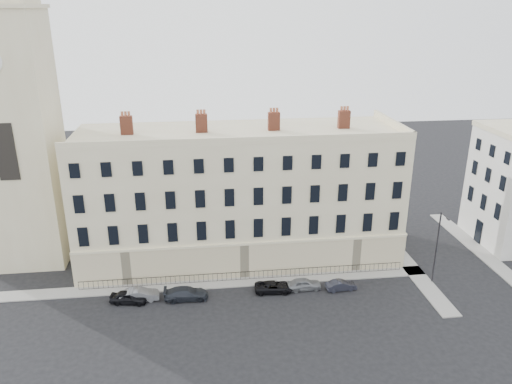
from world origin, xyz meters
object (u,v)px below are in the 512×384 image
car_d (274,287)px  car_c (186,294)px  car_b (139,295)px  car_f (341,285)px  car_a (129,297)px  streetlamp (437,245)px  car_e (304,284)px

car_d → car_c: bearing=95.7°
car_b → car_d: bearing=-93.3°
car_c → car_d: car_c is taller
car_b → car_f: (20.78, -0.54, -0.11)m
car_a → car_f: 21.82m
car_f → streetlamp: bearing=-93.2°
car_e → streetlamp: bearing=-92.8°
car_c → car_e: (12.29, 0.41, -0.03)m
car_a → car_b: (1.04, 0.31, 0.02)m
car_b → car_e: bearing=-92.9°
car_e → streetlamp: (14.02, -0.40, 3.92)m
car_a → car_c: (5.72, -0.05, 0.02)m
car_b → car_a: bearing=103.5°
car_b → car_c: bearing=-97.5°
car_b → car_c: (4.68, -0.36, 0.00)m
car_a → car_c: car_c is taller
car_e → car_b: bearing=89.0°
streetlamp → car_d: bearing=-179.8°
car_e → streetlamp: streetlamp is taller
car_e → car_f: bearing=-100.1°
car_c → streetlamp: bearing=-89.7°
car_d → car_e: size_ratio=1.10×
car_b → car_e: (16.96, 0.06, -0.03)m
car_d → car_b: bearing=93.5°
car_b → car_e: car_b is taller
car_c → car_f: size_ratio=1.38×
car_a → streetlamp: streetlamp is taller
car_b → streetlamp: bearing=-93.8°
car_a → car_b: 1.09m
car_a → car_d: car_a is taller
streetlamp → car_e: bearing=179.6°
car_d → car_f: size_ratio=1.24×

